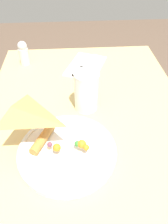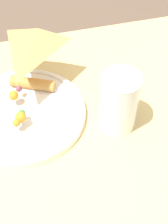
{
  "view_description": "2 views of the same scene",
  "coord_description": "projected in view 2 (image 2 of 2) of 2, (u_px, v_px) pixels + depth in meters",
  "views": [
    {
      "loc": [
        -0.32,
        0.04,
        1.21
      ],
      "look_at": [
        0.13,
        0.01,
        0.79
      ],
      "focal_mm": 35.0,
      "sensor_mm": 36.0,
      "label": 1
    },
    {
      "loc": [
        0.03,
        -0.4,
        1.29
      ],
      "look_at": [
        0.14,
        0.0,
        0.8
      ],
      "focal_mm": 55.0,
      "sensor_mm": 36.0,
      "label": 2
    }
  ],
  "objects": [
    {
      "name": "milk_glass",
      "position": [
        118.0,
        103.0,
        0.65
      ],
      "size": [
        0.07,
        0.07,
        0.13
      ],
      "color": "white",
      "rests_on": "dining_table"
    },
    {
      "name": "dining_table",
      "position": [
        25.0,
        174.0,
        0.75
      ],
      "size": [
        1.22,
        0.64,
        0.75
      ],
      "color": "#DBB770",
      "rests_on": "ground_plane"
    },
    {
      "name": "plate_pizza",
      "position": [
        24.0,
        112.0,
        0.69
      ],
      "size": [
        0.25,
        0.25,
        0.05
      ],
      "color": "white",
      "rests_on": "dining_table"
    }
  ]
}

